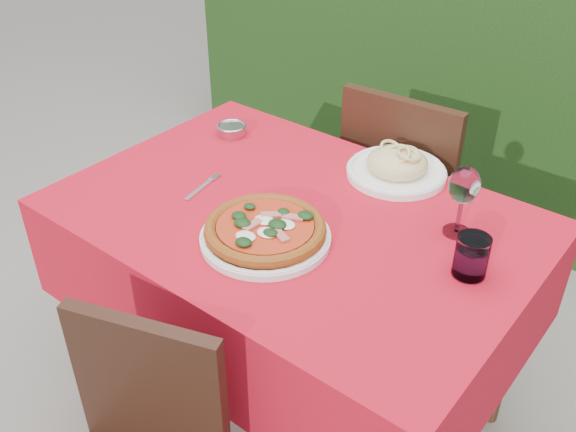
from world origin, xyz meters
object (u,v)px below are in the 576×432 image
Objects in this scene: chair_far at (405,192)px; wine_glass at (464,188)px; pizza_plate at (265,231)px; steel_ramekin at (232,131)px; pasta_plate at (397,167)px; water_glass at (471,258)px; fork at (200,189)px.

wine_glass is (0.37, -0.44, 0.37)m from chair_far.
wine_glass reaches higher than pizza_plate.
chair_far is 0.64m from steel_ramekin.
pasta_plate reaches higher than pizza_plate.
pizza_plate is 1.95× the size of wine_glass.
wine_glass is at bearing 125.65° from water_glass.
pizza_plate is 4.25× the size of steel_ramekin.
fork is (-0.76, -0.12, -0.04)m from water_glass.
steel_ramekin is (-0.46, 0.38, -0.01)m from pizza_plate.
chair_far is at bearing 129.35° from water_glass.
chair_far reaches higher than pizza_plate.
pasta_plate is at bearing 106.70° from chair_far.
steel_ramekin is (-0.55, -0.11, -0.01)m from pasta_plate.
water_glass is 1.18× the size of steel_ramekin.
chair_far is at bearing 110.20° from pasta_plate.
pasta_plate is 1.64× the size of fork.
pasta_plate is (0.10, -0.28, 0.26)m from chair_far.
chair_far is 10.26× the size of steel_ramekin.
pasta_plate is (0.09, 0.49, 0.00)m from pizza_plate.
water_glass is at bearing -54.35° from wine_glass.
water_glass is (0.47, -0.57, 0.28)m from chair_far.
fork is at bearing 64.14° from chair_far.
steel_ramekin is (-0.92, 0.19, -0.03)m from water_glass.
wine_glass is at bearing 126.91° from chair_far.
fork is at bearing 167.08° from pizza_plate.
pasta_plate is 2.81× the size of water_glass.
steel_ramekin is at bearing 107.19° from fork.
water_glass is 0.94m from steel_ramekin.
pizza_plate is 0.60m from steel_ramekin.
pizza_plate is at bearing -100.26° from pasta_plate.
chair_far is 2.42× the size of pizza_plate.
fork is 0.35m from steel_ramekin.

